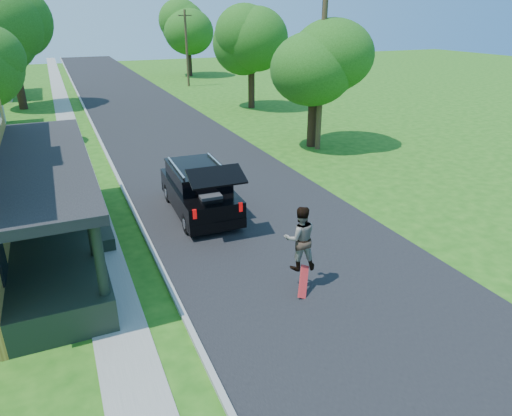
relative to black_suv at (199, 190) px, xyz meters
name	(u,v)px	position (x,y,z in m)	size (l,w,h in m)	color
ground	(341,300)	(1.70, -7.08, -0.92)	(140.00, 140.00, 0.00)	#1C5511
street	(166,133)	(1.70, 12.92, -0.92)	(8.00, 120.00, 0.02)	black
curb	(99,140)	(-2.35, 12.92, -0.92)	(0.15, 120.00, 0.12)	gray
sidewalk	(72,143)	(-3.90, 12.92, -0.92)	(1.30, 120.00, 0.03)	gray
black_suv	(199,190)	(0.00, 0.00, 0.00)	(2.15, 5.24, 2.41)	black
skateboarder	(300,238)	(1.00, -5.98, 0.55)	(1.03, 0.88, 1.83)	black
skateboard	(303,282)	(0.91, -6.41, -0.57)	(0.57, 0.55, 0.78)	#B10F0F
tree_left_far	(7,25)	(-6.84, 25.43, 5.30)	(6.79, 6.55, 9.61)	black
tree_right_near	(314,61)	(8.66, 6.62, 3.73)	(5.28, 5.29, 7.22)	black
tree_right_mid	(251,35)	(10.06, 18.63, 4.55)	(5.84, 6.02, 8.02)	black
tree_right_far	(187,24)	(11.20, 40.41, 4.99)	(7.35, 7.57, 9.03)	black
utility_pole_near	(322,60)	(8.70, 5.92, 3.85)	(1.82, 0.32, 9.23)	#402C1D
utility_pole_far	(187,48)	(8.70, 32.06, 2.89)	(1.44, 0.41, 7.37)	#402C1D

